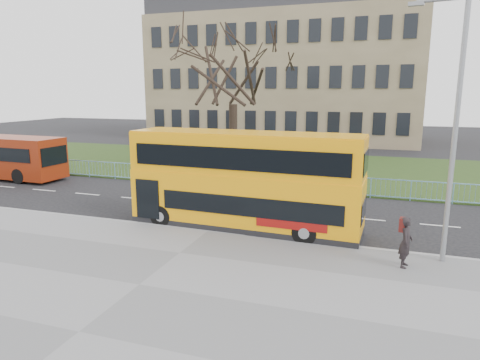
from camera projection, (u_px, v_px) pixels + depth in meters
name	position (u px, v px, depth m)	size (l,w,h in m)	color
ground	(222.00, 222.00, 18.71)	(120.00, 120.00, 0.00)	black
pavement	(139.00, 286.00, 12.43)	(80.00, 10.50, 0.12)	slate
kerb	(208.00, 232.00, 17.25)	(80.00, 0.20, 0.14)	gray
grass_verge	(290.00, 167.00, 31.97)	(80.00, 15.40, 0.08)	#223814
guard_railing	(263.00, 181.00, 24.72)	(40.00, 0.12, 1.10)	#78B3D6
bare_tree	(233.00, 90.00, 27.76)	(7.86, 7.86, 11.22)	black
civic_building	(287.00, 80.00, 51.32)	(30.00, 15.00, 14.00)	#7B6B4E
yellow_bus	(244.00, 179.00, 17.42)	(9.55, 2.63, 3.97)	#FFA40A
pedestrian	(406.00, 242.00, 13.52)	(0.60, 0.39, 1.64)	black
street_lamp	(452.00, 123.00, 13.29)	(1.74, 0.45, 8.25)	gray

